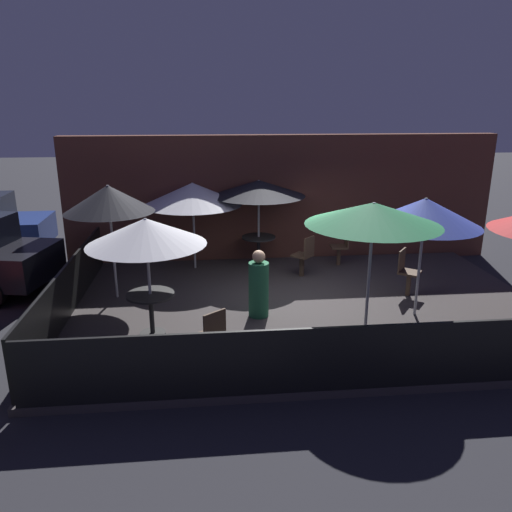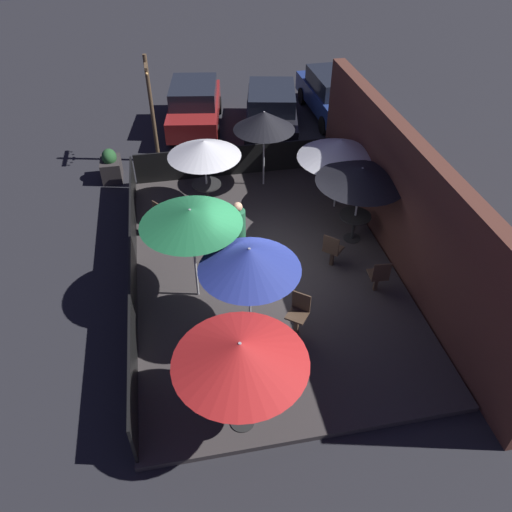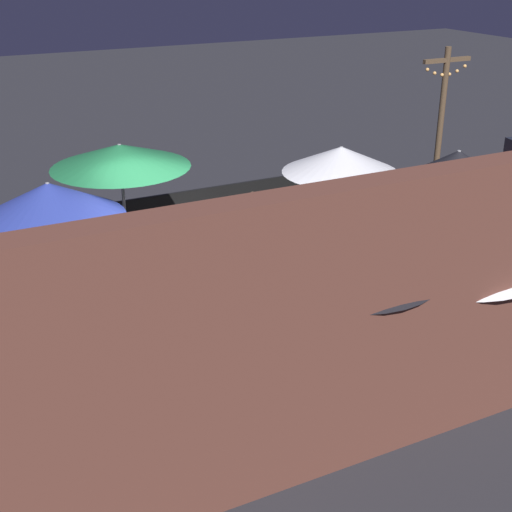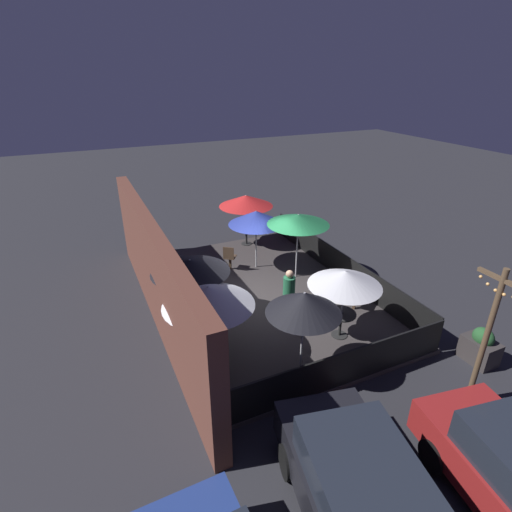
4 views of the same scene
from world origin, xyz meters
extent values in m
plane|color=#26262B|center=(0.00, 0.00, 0.00)|extent=(60.00, 60.00, 0.00)
cube|color=#383333|center=(0.00, 0.00, 0.06)|extent=(9.12, 6.18, 0.12)
cube|color=brown|center=(0.00, 3.32, 1.59)|extent=(10.72, 0.36, 3.17)
cube|color=black|center=(0.00, -3.05, 0.59)|extent=(8.92, 0.05, 0.95)
cube|color=black|center=(-4.52, 0.00, 0.59)|extent=(0.05, 5.98, 0.95)
cylinder|color=#B2B2B7|center=(-0.70, 2.49, 1.16)|extent=(0.05, 0.05, 2.08)
cone|color=black|center=(-0.70, 2.49, 2.02)|extent=(2.18, 2.18, 0.37)
cylinder|color=#B2B2B7|center=(-2.90, -1.02, 1.13)|extent=(0.05, 0.05, 2.03)
cone|color=silver|center=(-2.90, -1.02, 1.93)|extent=(1.95, 1.95, 0.43)
cylinder|color=#B2B2B7|center=(-2.23, 2.49, 1.14)|extent=(0.05, 0.05, 2.04)
cone|color=silver|center=(-2.23, 2.49, 1.91)|extent=(2.28, 2.28, 0.51)
cylinder|color=#B2B2B7|center=(-3.79, 0.76, 1.26)|extent=(0.05, 0.05, 2.29)
cone|color=black|center=(-3.79, 0.76, 2.15)|extent=(1.74, 1.74, 0.52)
cylinder|color=#B2B2B7|center=(1.91, -0.68, 1.22)|extent=(0.05, 0.05, 2.20)
cone|color=#283893|center=(1.91, -0.68, 2.07)|extent=(1.99, 1.99, 0.50)
cylinder|color=#B2B2B7|center=(0.63, -1.65, 1.29)|extent=(0.05, 0.05, 2.34)
cone|color=#1E6B3D|center=(0.63, -1.65, 2.28)|extent=(2.11, 2.11, 0.35)
cylinder|color=black|center=(-0.70, 2.49, 0.13)|extent=(0.44, 0.44, 0.02)
cylinder|color=black|center=(-0.70, 2.49, 0.47)|extent=(0.08, 0.08, 0.70)
cylinder|color=black|center=(-0.70, 2.49, 0.84)|extent=(0.80, 0.80, 0.04)
cylinder|color=black|center=(-2.90, -1.02, 0.13)|extent=(0.44, 0.44, 0.02)
cylinder|color=black|center=(-2.90, -1.02, 0.47)|extent=(0.08, 0.08, 0.70)
cylinder|color=black|center=(-2.90, -1.02, 0.84)|extent=(0.80, 0.80, 0.04)
cube|color=#4C3828|center=(2.15, 0.26, 0.36)|extent=(0.11, 0.11, 0.47)
cube|color=#4C3828|center=(2.15, 0.26, 0.61)|extent=(0.56, 0.56, 0.04)
cube|color=#4C3828|center=(2.00, 0.37, 0.85)|extent=(0.27, 0.33, 0.44)
cube|color=#4C3828|center=(1.24, 2.36, 0.34)|extent=(0.09, 0.09, 0.44)
cube|color=#4C3828|center=(1.24, 2.36, 0.58)|extent=(0.43, 0.43, 0.04)
cube|color=#4C3828|center=(1.42, 2.35, 0.82)|extent=(0.06, 0.40, 0.44)
cube|color=#4C3828|center=(-1.96, -2.23, 0.35)|extent=(0.11, 0.11, 0.46)
cube|color=#4C3828|center=(-1.96, -2.23, 0.60)|extent=(0.56, 0.56, 0.04)
cube|color=#4C3828|center=(-1.85, -2.37, 0.84)|extent=(0.33, 0.27, 0.44)
cube|color=#4C3828|center=(0.20, 1.65, 0.36)|extent=(0.11, 0.11, 0.47)
cube|color=#4C3828|center=(0.20, 1.65, 0.61)|extent=(0.57, 0.57, 0.04)
cube|color=#4C3828|center=(0.33, 1.52, 0.85)|extent=(0.30, 0.31, 0.44)
cylinder|color=#236642|center=(-1.01, -0.45, 0.63)|extent=(0.46, 0.46, 1.03)
sphere|color=tan|center=(-1.01, -0.45, 1.27)|extent=(0.24, 0.24, 0.24)
cube|color=#332D2D|center=(-5.16, -3.73, 0.32)|extent=(0.85, 0.59, 0.65)
ellipsoid|color=#235128|center=(-5.16, -3.73, 0.74)|extent=(0.55, 0.44, 0.49)
cylinder|color=brown|center=(-6.06, -2.29, 1.70)|extent=(0.12, 0.12, 3.40)
cube|color=brown|center=(-6.06, -2.29, 3.15)|extent=(1.10, 0.08, 0.08)
sphere|color=#F4B260|center=(-6.52, -2.29, 3.01)|extent=(0.07, 0.07, 0.07)
sphere|color=#F4B260|center=(-6.34, -2.29, 2.93)|extent=(0.07, 0.07, 0.07)
sphere|color=#F4B260|center=(-6.15, -2.29, 2.88)|extent=(0.07, 0.07, 0.07)
sphere|color=#F4B260|center=(-5.97, -2.29, 2.88)|extent=(0.07, 0.07, 0.07)
sphere|color=#F4B260|center=(-5.79, -2.29, 2.93)|extent=(0.07, 0.07, 0.07)
sphere|color=#F4B260|center=(-5.60, -2.29, 3.01)|extent=(0.07, 0.07, 0.07)
cylinder|color=black|center=(-7.20, -1.84, 0.32)|extent=(0.66, 0.28, 0.64)
camera|label=1|loc=(-1.92, -8.95, 3.92)|focal=35.00mm
camera|label=2|loc=(8.93, -1.89, 8.05)|focal=35.00mm
camera|label=3|loc=(3.46, 8.54, 5.20)|focal=50.00mm
camera|label=4|loc=(-10.22, 4.89, 6.88)|focal=28.00mm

